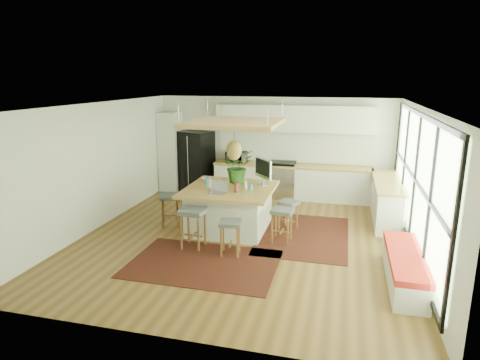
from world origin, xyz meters
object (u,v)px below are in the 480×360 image
(monitor, at_px, (263,173))
(stool_near_right, at_px, (230,237))
(stool_left_side, at_px, (170,210))
(microwave, at_px, (236,155))
(stool_near_left, at_px, (193,230))
(stool_right_front, at_px, (282,225))
(laptop, at_px, (218,187))
(fridge, at_px, (196,160))
(island, at_px, (230,209))
(island_plant, at_px, (237,170))
(stool_right_back, at_px, (288,213))

(monitor, bearing_deg, stool_near_right, -51.17)
(stool_left_side, relative_size, microwave, 1.32)
(stool_near_left, relative_size, stool_right_front, 1.13)
(stool_right_front, bearing_deg, stool_near_right, -133.98)
(laptop, xyz_separation_m, monitor, (0.76, 0.91, 0.14))
(fridge, height_order, monitor, fridge)
(island, xyz_separation_m, monitor, (0.63, 0.46, 0.72))
(island, relative_size, laptop, 4.93)
(stool_near_left, xyz_separation_m, microwave, (-0.16, 3.87, 0.75))
(microwave, xyz_separation_m, island_plant, (0.61, -2.22, 0.11))
(stool_near_right, xyz_separation_m, stool_left_side, (-1.73, 1.21, 0.00))
(stool_right_front, xyz_separation_m, island_plant, (-1.16, 0.95, 0.86))
(stool_near_left, distance_m, microwave, 3.95)
(stool_right_back, bearing_deg, microwave, 126.62)
(stool_right_back, xyz_separation_m, island_plant, (-1.19, 0.20, 0.86))
(island, bearing_deg, island_plant, 86.00)
(monitor, distance_m, island_plant, 0.60)
(stool_near_right, bearing_deg, stool_right_back, 61.86)
(stool_right_front, distance_m, microwave, 3.71)
(stool_near_left, xyz_separation_m, stool_near_right, (0.79, -0.16, 0.00))
(stool_near_left, bearing_deg, island, 69.80)
(island, distance_m, island_plant, 0.91)
(island, relative_size, microwave, 3.43)
(fridge, distance_m, stool_near_left, 4.13)
(stool_near_right, distance_m, stool_right_back, 1.82)
(monitor, xyz_separation_m, microwave, (-1.20, 2.28, -0.08))
(fridge, bearing_deg, stool_right_front, -26.83)
(stool_near_right, xyz_separation_m, island_plant, (-0.34, 1.81, 0.86))
(stool_right_back, distance_m, island_plant, 1.49)
(island, distance_m, stool_right_front, 1.28)
(island, height_order, stool_near_left, island)
(fridge, xyz_separation_m, laptop, (1.63, -3.19, 0.12))
(stool_right_front, xyz_separation_m, laptop, (-1.32, -0.02, 0.70))
(island_plant, bearing_deg, fridge, 129.03)
(stool_near_right, height_order, island_plant, island_plant)
(stool_right_front, bearing_deg, laptop, -179.07)
(fridge, xyz_separation_m, microwave, (1.18, 0.01, 0.18))
(microwave, bearing_deg, stool_near_left, -82.36)
(stool_near_left, height_order, monitor, monitor)
(fridge, bearing_deg, stool_near_left, -50.71)
(fridge, distance_m, stool_right_front, 4.37)
(microwave, bearing_deg, stool_right_front, -55.52)
(stool_right_front, height_order, microwave, microwave)
(laptop, xyz_separation_m, microwave, (-0.45, 3.19, 0.06))
(fridge, height_order, stool_right_back, fridge)
(stool_right_back, relative_size, stool_left_side, 0.89)
(microwave, bearing_deg, stool_near_right, -71.48)
(island, distance_m, stool_near_left, 1.21)
(fridge, distance_m, island, 3.28)
(stool_near_left, relative_size, stool_near_right, 1.18)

